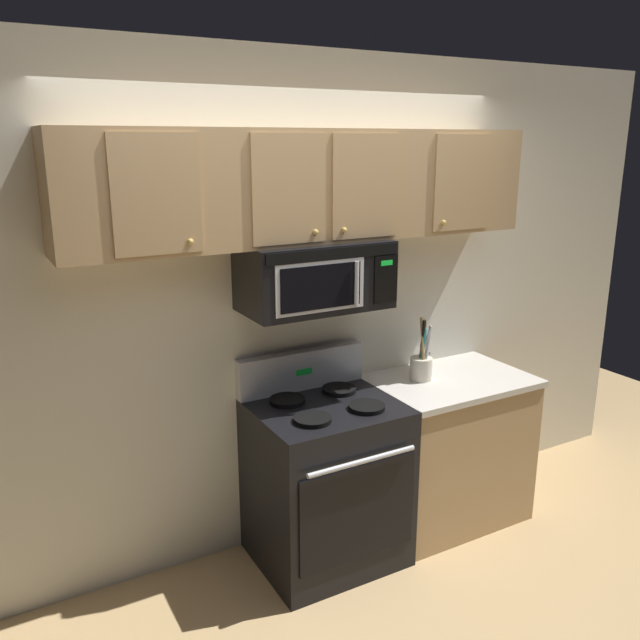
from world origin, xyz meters
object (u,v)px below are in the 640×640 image
Objects in this scene: stove_range at (326,479)px; salt_shaker at (427,362)px; over_range_microwave at (315,275)px; utensil_crock_cream at (421,364)px.

stove_range is 9.78× the size of salt_shaker.
stove_range is 1.47× the size of over_range_microwave.
utensil_crock_cream is 3.28× the size of salt_shaker.
utensil_crock_cream is at bearing -4.10° from over_range_microwave.
salt_shaker is at bearing 11.55° from stove_range.
utensil_crock_cream is at bearing -141.21° from salt_shaker.
utensil_crock_cream is at bearing 5.77° from stove_range.
over_range_microwave is 6.64× the size of salt_shaker.
over_range_microwave is 2.03× the size of utensil_crock_cream.
over_range_microwave reaches higher than utensil_crock_cream.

